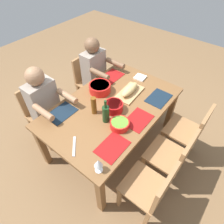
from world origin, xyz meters
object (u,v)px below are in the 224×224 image
Objects in this scene: diner_near_right at (46,105)px; serving_bowl_pasta at (100,87)px; chair_far_center at (173,156)px; bread_loaf at (130,89)px; chair_far_right at (152,189)px; chair_far_left at (190,131)px; chair_near_right at (41,110)px; diner_near_left at (96,72)px; wine_bottle at (106,114)px; cutting_board at (130,93)px; beer_bottle at (94,106)px; serving_bowl_salad at (120,124)px; dining_table at (112,110)px; napkin_stack at (140,77)px; serving_bowl_fruit at (114,106)px; wine_glass at (98,163)px; chair_near_left at (88,79)px.

diner_near_right is 4.42× the size of serving_bowl_pasta.
chair_far_center is 0.93m from bread_loaf.
chair_far_right and bread_loaf have the same top height.
chair_far_left is at bearing 180.00° from chair_far_right.
diner_near_left is at bearing 168.63° from chair_near_right.
wine_bottle is (0.68, -0.75, 0.37)m from chair_far_left.
bread_loaf is at bearing -173.49° from wine_bottle.
cutting_board is 1.82× the size of beer_bottle.
bread_loaf is (-0.52, -0.23, 0.02)m from serving_bowl_salad.
napkin_stack is (-0.67, -0.04, 0.09)m from dining_table.
dining_table is at bearing -118.21° from chair_far_right.
chair_far_center is 3.13× the size of serving_bowl_pasta.
wine_bottle reaches higher than chair_near_right.
serving_bowl_salad is at bearing 104.95° from diner_near_right.
chair_far_right is at bearing 0.00° from chair_far_left.
chair_near_right is 1.00× the size of chair_far_right.
chair_near_right is 2.12× the size of cutting_board.
chair_far_center is (-0.46, 1.70, 0.00)m from chair_near_right.
bread_loaf is (-0.77, -0.81, 0.32)m from chair_far_right.
diner_near_left is 5.70× the size of serving_bowl_fruit.
diner_near_left reaches higher than chair_far_right.
dining_table is 1.38× the size of diner_near_left.
dining_table is 7.55× the size of beer_bottle.
chair_near_right is at bearing -61.79° from chair_far_left.
beer_bottle is at bearing -21.11° from dining_table.
serving_bowl_salad is 0.64× the size of bread_loaf.
wine_glass is (0.72, 0.43, 0.20)m from dining_table.
beer_bottle reaches higher than chair_far_left.
napkin_stack is at bearing -171.36° from wine_bottle.
wine_bottle is 2.07× the size of napkin_stack.
wine_bottle reaches higher than chair_near_left.
dining_table is at bearing 3.31° from napkin_stack.
chair_near_left is 1.08m from beer_bottle.
wine_bottle is (-0.23, -0.75, 0.37)m from chair_far_right.
serving_bowl_pasta is 1.23× the size of beer_bottle.
chair_far_right reaches higher than serving_bowl_fruit.
beer_bottle is (-0.24, 0.58, 0.15)m from diner_near_right.
diner_near_right reaches higher than dining_table.
chair_near_right is at bearing -45.09° from serving_bowl_pasta.
serving_bowl_pasta reaches higher than serving_bowl_salad.
cutting_board is at bearing 130.79° from chair_near_right.
chair_far_left is 0.87m from cutting_board.
wine_glass is at bearing 78.40° from chair_near_right.
diner_near_left is 3.00× the size of cutting_board.
beer_bottle is (0.01, -0.35, 0.07)m from serving_bowl_salad.
diner_near_right is 1.41× the size of chair_far_center.
beer_bottle is (0.22, -0.93, 0.37)m from chair_far_center.
wine_bottle is (0.68, 0.77, 0.15)m from diner_near_left.
cutting_board is (-0.31, 0.04, 0.09)m from dining_table.
wine_glass is (1.03, 0.39, 0.11)m from cutting_board.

